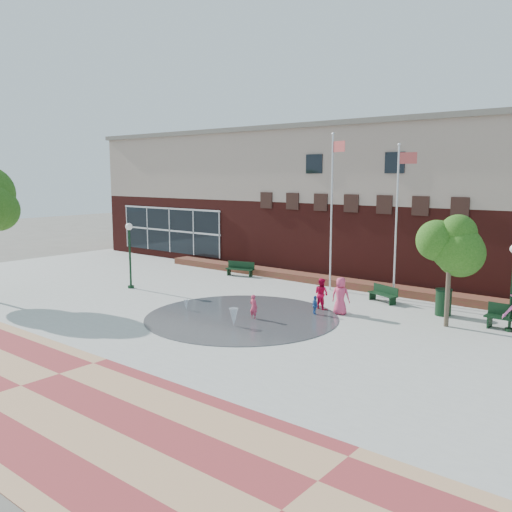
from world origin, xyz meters
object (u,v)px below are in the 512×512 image
Objects in this scene: flagpole_left at (332,204)px; trash_can at (443,302)px; flagpole_right at (398,215)px; bench_left at (240,272)px; child_splash at (254,307)px.

trash_can is at bearing 4.28° from flagpole_left.
bench_left is at bearing 171.83° from flagpole_right.
flagpole_right is 6.36× the size of trash_can.
flagpole_left is 4.53× the size of bench_left.
flagpole_left is at bearing 168.50° from flagpole_right.
trash_can is at bearing -21.94° from bench_left.
trash_can is 8.39m from child_splash.
child_splash is at bearing -121.63° from flagpole_right.
flagpole_right is 11.12m from bench_left.
trash_can is (13.14, -1.54, 0.32)m from bench_left.
child_splash is (-6.11, -5.74, -0.06)m from trash_can.
trash_can is 1.10× the size of child_splash.
flagpole_right is 8.42m from child_splash.
bench_left is 1.68× the size of child_splash.
flagpole_left is 3.90m from flagpole_right.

